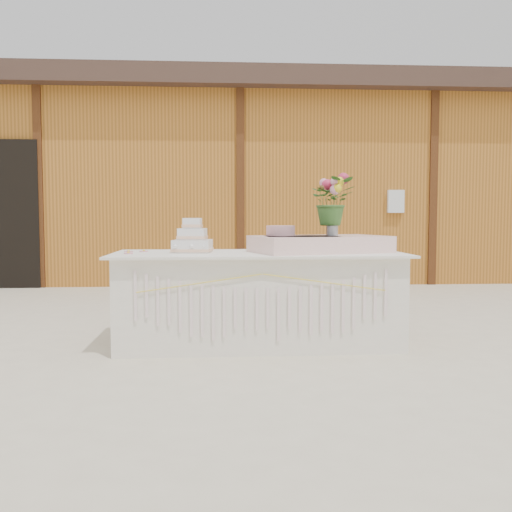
# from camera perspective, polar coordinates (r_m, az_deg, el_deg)

# --- Properties ---
(ground) EXTENTS (80.00, 80.00, 0.00)m
(ground) POSITION_cam_1_polar(r_m,az_deg,el_deg) (4.85, 0.23, -8.77)
(ground) COLOR beige
(ground) RESTS_ON ground
(barn) EXTENTS (12.60, 4.60, 3.30)m
(barn) POSITION_cam_1_polar(r_m,az_deg,el_deg) (10.73, -2.03, 7.23)
(barn) COLOR #AF6B24
(barn) RESTS_ON ground
(cake_table) EXTENTS (2.40, 1.00, 0.77)m
(cake_table) POSITION_cam_1_polar(r_m,az_deg,el_deg) (4.77, 0.24, -4.25)
(cake_table) COLOR white
(cake_table) RESTS_ON ground
(wedding_cake) EXTENTS (0.35, 0.35, 0.29)m
(wedding_cake) POSITION_cam_1_polar(r_m,az_deg,el_deg) (4.80, -6.37, 1.53)
(wedding_cake) COLOR silver
(wedding_cake) RESTS_ON cake_table
(pink_cake_stand) EXTENTS (0.31, 0.31, 0.22)m
(pink_cake_stand) POSITION_cam_1_polar(r_m,az_deg,el_deg) (4.81, 2.47, 1.88)
(pink_cake_stand) COLOR white
(pink_cake_stand) RESTS_ON cake_table
(satin_runner) EXTENTS (1.22, 0.91, 0.14)m
(satin_runner) POSITION_cam_1_polar(r_m,az_deg,el_deg) (4.81, 6.40, 1.20)
(satin_runner) COLOR #FFD5CD
(satin_runner) RESTS_ON cake_table
(flower_vase) EXTENTS (0.10, 0.10, 0.14)m
(flower_vase) POSITION_cam_1_polar(r_m,az_deg,el_deg) (4.84, 7.62, 2.82)
(flower_vase) COLOR #A6A6AB
(flower_vase) RESTS_ON satin_runner
(bouquet) EXTENTS (0.37, 0.32, 0.41)m
(bouquet) POSITION_cam_1_polar(r_m,az_deg,el_deg) (4.85, 7.65, 6.02)
(bouquet) COLOR #356126
(bouquet) RESTS_ON flower_vase
(loose_flowers) EXTENTS (0.21, 0.37, 0.02)m
(loose_flowers) POSITION_cam_1_polar(r_m,az_deg,el_deg) (4.81, -11.94, 0.43)
(loose_flowers) COLOR pink
(loose_flowers) RESTS_ON cake_table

